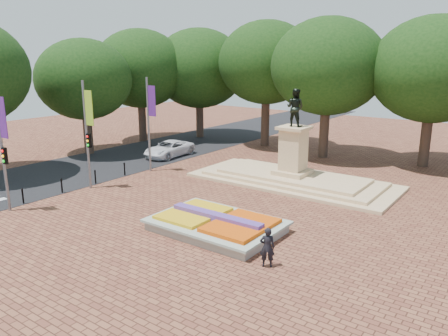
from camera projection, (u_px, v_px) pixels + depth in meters
name	position (u px, v px, depth m)	size (l,w,h in m)	color
ground	(224.00, 215.00, 23.86)	(90.00, 90.00, 0.00)	brown
asphalt_street	(114.00, 161.00, 36.33)	(9.00, 90.00, 0.02)	black
flower_bed	(217.00, 224.00, 21.61)	(6.30, 4.30, 0.91)	gray
monument	(293.00, 170.00, 29.91)	(14.00, 6.00, 6.40)	tan
tree_row_back	(379.00, 79.00, 34.98)	(44.80, 8.80, 10.43)	#35271D
tree_row_street	(71.00, 81.00, 37.06)	(8.40, 25.40, 9.98)	#35271D
banner_poles	(83.00, 131.00, 27.63)	(0.88, 11.17, 7.00)	slate
bollard_row	(79.00, 181.00, 28.66)	(0.12, 13.12, 0.98)	black
van	(169.00, 149.00, 37.79)	(2.25, 4.89, 1.36)	silver
pedestrian	(267.00, 247.00, 17.83)	(0.63, 0.41, 1.72)	black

